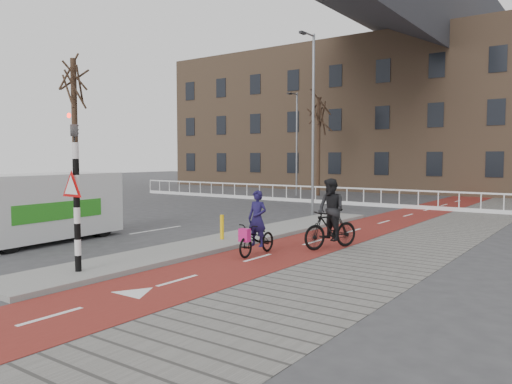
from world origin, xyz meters
The scene contains 15 objects.
ground centered at (0.00, 0.00, 0.00)m, with size 120.00×120.00×0.00m, color #38383A.
bike_lane centered at (1.50, 10.00, 0.01)m, with size 2.50×60.00×0.01m, color maroon.
sidewalk centered at (4.30, 10.00, 0.01)m, with size 3.00×60.00×0.01m, color slate.
curb_island centered at (-0.70, 4.00, 0.06)m, with size 1.80×16.00×0.12m, color gray.
traffic_signal centered at (-0.60, -2.02, 1.99)m, with size 0.80×0.80×3.68m.
bollard centered at (-0.77, 3.27, 0.50)m, with size 0.12×0.12×0.76m, color yellow.
cyclist_near centered at (1.26, 2.32, 0.60)m, with size 0.66×1.69×1.76m.
cyclist_far centered at (2.45, 4.34, 0.86)m, with size 1.25×1.98×2.05m.
van centered at (-5.55, 0.12, 1.13)m, with size 2.43×5.15×2.14m.
railing centered at (-5.00, 17.00, 0.31)m, with size 28.00×0.10×0.99m.
townhouse_row centered at (-3.00, 32.00, 7.81)m, with size 46.00×10.00×15.90m.
tree_left centered at (-13.20, 6.67, 3.82)m, with size 0.29×0.29×7.63m, color #311F15.
tree_mid centered at (-7.64, 22.16, 3.40)m, with size 0.26×0.26×6.79m, color #311F15.
streetlight_near centered at (-2.09, 11.41, 4.10)m, with size 0.12×0.12×8.20m, color slate.
streetlight_left centered at (-8.78, 21.16, 3.54)m, with size 0.12×0.12×7.08m, color slate.
Camera 1 is at (9.06, -8.66, 2.67)m, focal length 35.00 mm.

